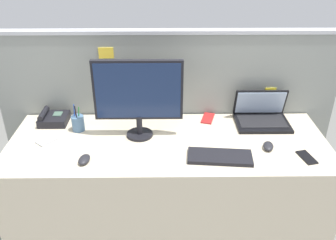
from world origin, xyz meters
name	(u,v)px	position (x,y,z in m)	size (l,w,h in m)	color
ground_plane	(168,231)	(0.00, 0.00, 0.00)	(10.00, 10.00, 0.00)	slate
desk	(168,190)	(0.00, 0.00, 0.37)	(1.94, 0.71, 0.75)	beige
cubicle_divider	(167,122)	(0.00, 0.39, 0.66)	(2.30, 0.08, 1.32)	gray
desktop_monitor	(138,94)	(-0.18, 0.08, 1.03)	(0.53, 0.16, 0.49)	black
laptop	(261,115)	(0.62, 0.24, 0.79)	(0.34, 0.26, 0.21)	black
desk_phone	(53,118)	(-0.76, 0.24, 0.78)	(0.18, 0.17, 0.09)	black
keyboard_main	(220,157)	(0.29, -0.19, 0.76)	(0.36, 0.15, 0.02)	black
computer_mouse_right_hand	(268,146)	(0.59, -0.09, 0.76)	(0.06, 0.10, 0.03)	#232328
computer_mouse_left_hand	(84,159)	(-0.47, -0.21, 0.76)	(0.06, 0.10, 0.03)	#232328
pen_cup	(78,123)	(-0.57, 0.14, 0.80)	(0.08, 0.08, 0.18)	#4C7093
cell_phone_silver_slab	(48,140)	(-0.73, 0.02, 0.75)	(0.07, 0.13, 0.01)	#B7BAC1
cell_phone_black_slab	(307,157)	(0.78, -0.19, 0.75)	(0.06, 0.13, 0.01)	black
cell_phone_red_case	(208,118)	(0.27, 0.28, 0.75)	(0.07, 0.15, 0.01)	#B22323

